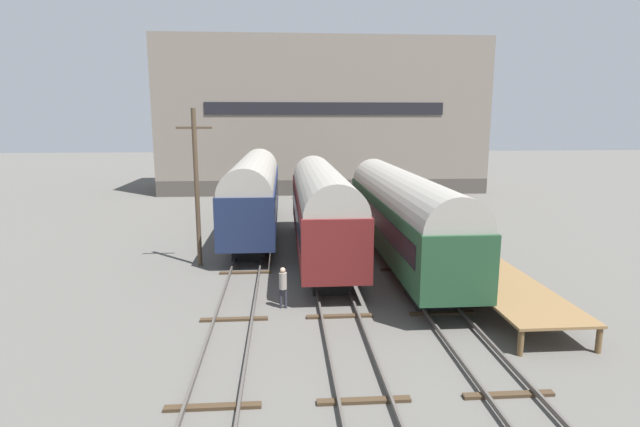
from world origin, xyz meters
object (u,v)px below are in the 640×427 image
Objects in this scene: train_car_green at (402,212)px; train_car_maroon at (322,205)px; train_car_navy at (254,190)px; bench at (449,236)px; utility_pole at (197,186)px; person_worker at (283,284)px.

train_car_maroon is at bearing 155.73° from train_car_green.
train_car_navy is (-8.20, 7.99, 0.14)m from train_car_green.
train_car_green is 2.93m from bench.
utility_pole reaches higher than train_car_navy.
bench is at bearing -36.46° from train_car_navy.
train_car_green is 10.24× the size of person_worker.
utility_pole is (-4.41, 6.47, 3.22)m from person_worker.
train_car_navy is at bearing 123.72° from train_car_maroon.
train_car_green is 1.09× the size of train_car_maroon.
train_car_navy is at bearing 71.42° from utility_pole.
bench is 10.72m from person_worker.
train_car_maroon is at bearing -56.28° from train_car_navy.
person_worker is at bearing -82.24° from train_car_navy.
utility_pole is at bearing 177.23° from train_car_green.
bench is (6.70, -1.84, -1.44)m from train_car_maroon.
train_car_navy is 2.17× the size of utility_pole.
train_car_navy is 10.25× the size of person_worker.
train_car_navy reaches higher than train_car_green.
train_car_navy is 13.51m from bench.
train_car_green is at bearing -44.26° from train_car_navy.
train_car_maroon is (4.10, -6.14, -0.06)m from train_car_navy.
train_car_navy is 7.38m from train_car_maroon.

